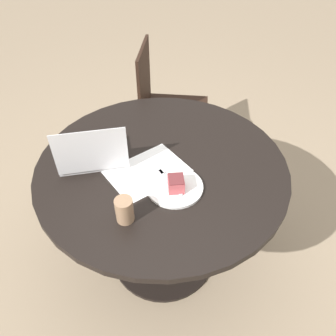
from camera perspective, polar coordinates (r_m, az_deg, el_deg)
ground_plane at (r=1.98m, az=-0.81°, el=-14.77°), size 12.00×12.00×0.00m
dining_table at (r=1.55m, az=-1.01°, el=-4.09°), size 1.09×1.09×0.72m
chair at (r=2.20m, az=-0.42°, el=10.03°), size 0.51×0.51×0.89m
paper_document at (r=1.38m, az=-3.60°, el=-0.61°), size 0.39×0.37×0.00m
plate at (r=1.31m, az=1.19°, el=-3.28°), size 0.23×0.23×0.01m
cake_slice at (r=1.28m, az=1.40°, el=-2.71°), size 0.09×0.09×0.06m
fork at (r=1.33m, az=-0.04°, el=-2.01°), size 0.12×0.15×0.00m
coffee_glass at (r=1.18m, az=-7.59°, el=-7.26°), size 0.07×0.07×0.10m
laptop at (r=1.45m, az=-12.85°, el=2.48°), size 0.34×0.36×0.22m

